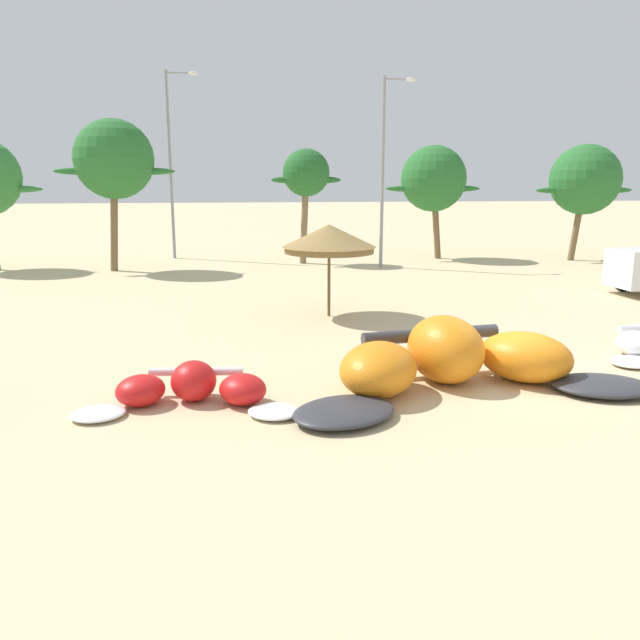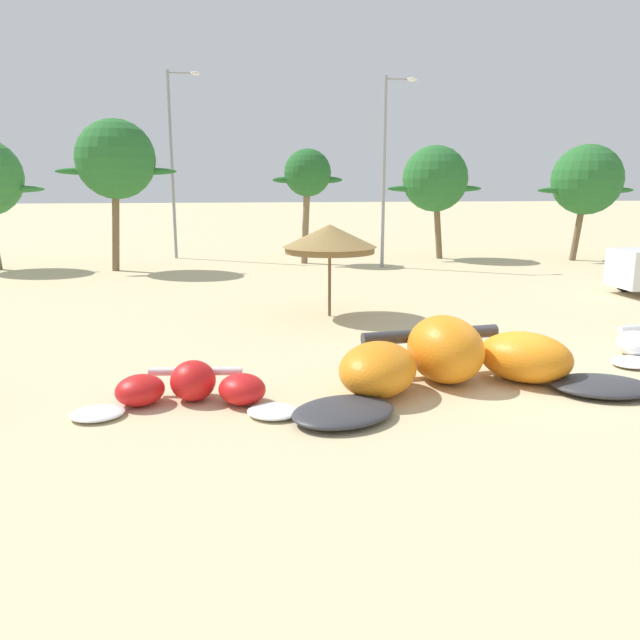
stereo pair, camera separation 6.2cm
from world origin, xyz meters
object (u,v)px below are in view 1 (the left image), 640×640
kite_left (192,389)px  palm_center_right (585,180)px  beach_umbrella_near_van (329,239)px  kite_left_of_center (454,362)px  lamppost_west_center (385,164)px  lamppost_west (172,157)px  palm_center_left (434,179)px  palm_left (114,160)px  palm_left_of_gap (306,175)px

kite_left → palm_center_right: (21.20, 21.54, 4.23)m
beach_umbrella_near_van → kite_left: bearing=-117.2°
kite_left → kite_left_of_center: 5.69m
kite_left_of_center → lamppost_west_center: bearing=80.1°
beach_umbrella_near_van → lamppost_west: 19.18m
kite_left → lamppost_west: 26.68m
beach_umbrella_near_van → palm_center_left: (8.72, 15.39, 1.99)m
palm_left → lamppost_west: lamppost_west is taller
beach_umbrella_near_van → palm_center_right: size_ratio=0.48×
kite_left → palm_center_left: 27.22m
palm_center_left → lamppost_west: size_ratio=0.62×
beach_umbrella_near_van → palm_left_of_gap: (1.12, 14.31, 2.23)m
kite_left → beach_umbrella_near_van: (4.20, 8.17, 2.30)m
palm_left → palm_center_right: size_ratio=1.15×
kite_left → lamppost_west_center: size_ratio=0.48×
palm_left → palm_left_of_gap: bearing=9.3°
beach_umbrella_near_van → palm_left_of_gap: 14.53m
palm_center_left → kite_left: bearing=-118.7°
lamppost_west_center → beach_umbrella_near_van: bearing=-112.3°
palm_left → palm_center_right: (25.69, 0.67, -0.96)m
palm_left → lamppost_west: size_ratio=0.71×
palm_left → palm_left_of_gap: (9.81, 1.61, -0.67)m
kite_left_of_center → palm_center_right: bearing=53.9°
beach_umbrella_near_van → palm_left: palm_left is taller
lamppost_west → palm_center_right: bearing=-10.9°
palm_center_left → palm_left: bearing=-171.2°
kite_left → lamppost_west_center: 22.83m
kite_left_of_center → palm_left_of_gap: size_ratio=1.34×
palm_center_right → beach_umbrella_near_van: bearing=-141.8°
palm_left_of_gap → kite_left_of_center: bearing=-89.1°
beach_umbrella_near_van → palm_center_left: 17.80m
kite_left_of_center → palm_center_left: bearing=72.7°
beach_umbrella_near_van → lamppost_west_center: lamppost_west_center is taller
kite_left → palm_left_of_gap: 23.55m
palm_left_of_gap → lamppost_west: size_ratio=0.59×
lamppost_west_center → palm_left: bearing=177.6°
lamppost_west_center → kite_left_of_center: bearing=-99.9°
lamppost_west → lamppost_west_center: bearing=-27.1°
kite_left → lamppost_west_center: bearing=65.7°
kite_left_of_center → beach_umbrella_near_van: 8.30m
palm_left_of_gap → kite_left: bearing=-103.3°
kite_left_of_center → beach_umbrella_near_van: (-1.47, 7.91, 2.04)m
kite_left → palm_left: palm_left is taller
palm_center_right → lamppost_west_center: bearing=-174.1°
kite_left → palm_left_of_gap: (5.31, 22.49, 4.53)m
palm_center_right → lamppost_west: (-23.23, 4.48, 1.32)m
kite_left → palm_center_right: palm_center_right is taller
kite_left_of_center → palm_center_right: size_ratio=1.27×
palm_left → palm_left_of_gap: 9.96m
palm_left_of_gap → palm_center_right: size_ratio=0.95×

